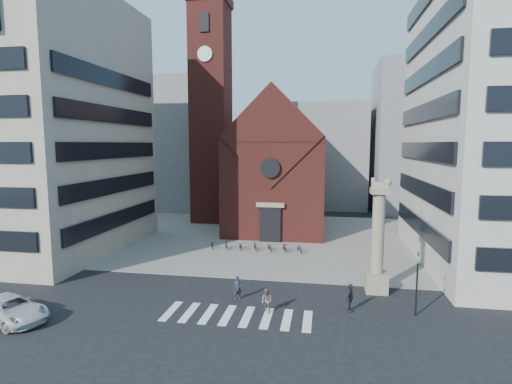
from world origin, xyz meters
The scene contains 22 objects.
ground centered at (0.00, 0.00, 0.00)m, with size 120.00×120.00×0.00m, color black.
piazza centered at (0.00, 19.00, 0.03)m, with size 46.00×30.00×0.05m, color gray.
zebra_crossing centered at (0.55, -3.00, 0.01)m, with size 10.20×3.20×0.01m, color white, non-canonical shape.
church centered at (0.00, 25.04, 7.98)m, with size 12.00×16.65×18.00m.
campanile centered at (-10.00, 28.00, 15.74)m, with size 5.50×5.50×31.20m.
building_left centered at (-24.00, 10.00, 13.00)m, with size 18.00×20.00×26.00m, color tan.
bg_block_left centered at (-20.00, 40.00, 11.00)m, with size 16.00×14.00×22.00m, color gray.
bg_block_mid centered at (6.00, 45.00, 9.00)m, with size 14.00×12.00×18.00m, color gray.
bg_block_right centered at (22.00, 42.00, 12.00)m, with size 16.00×14.00×24.00m, color gray.
lion_column centered at (10.01, 3.00, 3.46)m, with size 1.63×1.60×8.68m.
traffic_light centered at (12.00, -1.00, 2.29)m, with size 0.13×0.16×4.30m.
white_car centered at (-13.43, -6.15, 0.76)m, with size 2.53×5.48×1.52m, color silver.
pedestrian_0 centered at (-0.02, -0.26, 0.85)m, with size 0.62×0.41×1.71m, color #2D2A3A.
pedestrian_1 centered at (2.38, -2.20, 0.84)m, with size 0.82×0.64×1.68m, color #655851.
pedestrian_2 centered at (7.81, -1.00, 0.95)m, with size 1.12×0.46×1.90m, color #2B2D33.
scooter_0 centered at (-5.69, 12.89, 0.46)m, with size 0.54×1.55×0.81m, color black.
scooter_1 centered at (-4.14, 12.89, 0.50)m, with size 0.42×1.50×0.90m, color black.
scooter_2 centered at (-2.59, 12.89, 0.46)m, with size 0.54×1.55×0.81m, color black.
scooter_3 centered at (-1.04, 12.89, 0.50)m, with size 0.42×1.50×0.90m, color black.
scooter_4 centered at (0.51, 12.89, 0.46)m, with size 0.54×1.55×0.81m, color black.
scooter_5 centered at (2.06, 12.89, 0.50)m, with size 0.42×1.50×0.90m, color black.
scooter_6 centered at (3.61, 12.89, 0.46)m, with size 0.54×1.55×0.81m, color black.
Camera 1 is at (6.00, -27.25, 11.15)m, focal length 28.00 mm.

